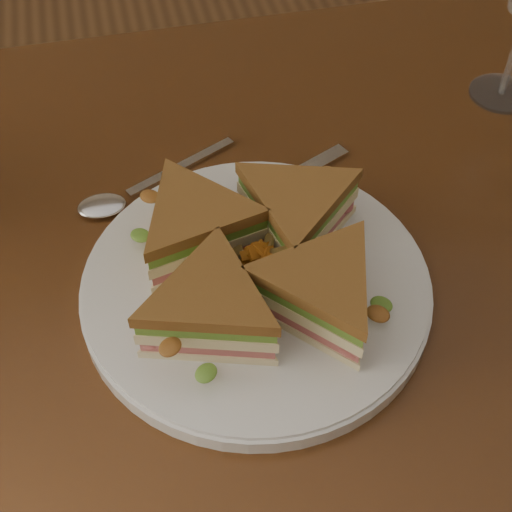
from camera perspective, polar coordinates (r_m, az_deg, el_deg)
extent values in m
cube|color=#361C0C|center=(0.68, -0.02, -1.15)|extent=(1.20, 0.80, 0.04)
cylinder|color=#311B0E|center=(1.34, 19.71, 3.80)|extent=(0.06, 0.06, 0.71)
cylinder|color=silver|center=(0.63, 0.00, -2.47)|extent=(0.31, 0.31, 0.02)
cube|color=silver|center=(0.75, -5.98, 7.07)|extent=(0.12, 0.07, 0.00)
ellipsoid|color=silver|center=(0.72, -12.23, 3.89)|extent=(0.05, 0.03, 0.01)
cube|color=silver|center=(0.72, 1.11, 5.28)|extent=(0.19, 0.10, 0.00)
cube|color=silver|center=(0.68, -4.80, 2.06)|extent=(0.05, 0.03, 0.00)
cylinder|color=white|center=(0.89, 19.01, 12.20)|extent=(0.07, 0.07, 0.00)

